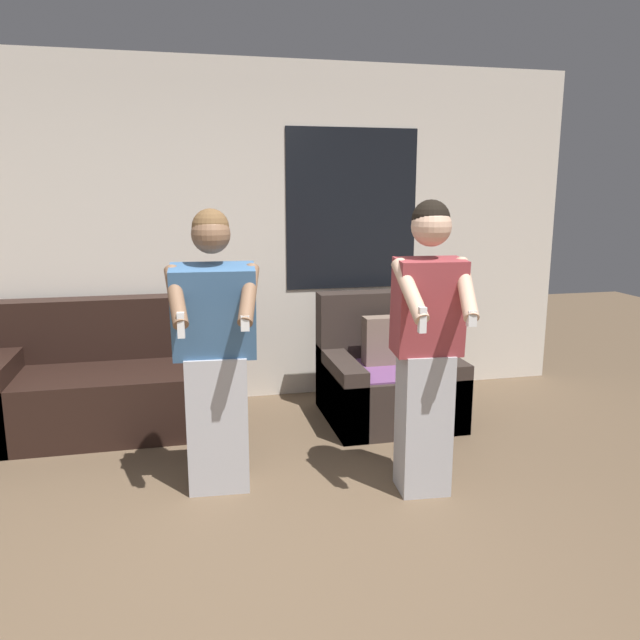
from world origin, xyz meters
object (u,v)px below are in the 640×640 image
object	(u,v)px
couch	(114,385)
person_left	(215,355)
armchair	(387,378)
person_right	(427,347)

from	to	relation	value
couch	person_left	bearing A→B (deg)	-59.69
armchair	person_left	world-z (taller)	person_left
person_left	person_right	world-z (taller)	person_right
person_right	couch	bearing A→B (deg)	141.41
armchair	person_right	bearing A→B (deg)	-98.81
armchair	person_right	world-z (taller)	person_right
couch	person_left	size ratio (longest dim) A/B	1.12
person_right	armchair	bearing A→B (deg)	81.19
couch	person_right	xyz separation A→B (m)	(1.82, -1.45, 0.54)
armchair	person_left	distance (m)	1.68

